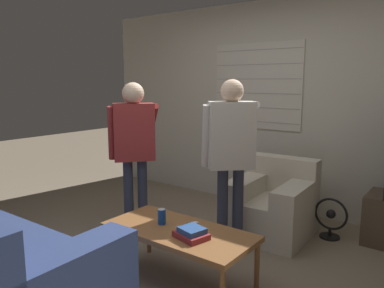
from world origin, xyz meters
name	(u,v)px	position (x,y,z in m)	size (l,w,h in m)	color
ground_plane	(165,266)	(0.00, 0.00, 0.00)	(16.00, 16.00, 0.00)	#7F705B
wall_back	(271,106)	(-0.01, 2.03, 1.28)	(5.20, 0.08, 2.55)	#BCB7A8
armchair_beige	(273,204)	(0.42, 1.22, 0.31)	(0.80, 0.85, 0.78)	beige
coffee_table	(179,234)	(0.26, -0.13, 0.40)	(1.20, 0.57, 0.44)	brown
person_left_standing	(134,139)	(-0.76, 0.40, 0.99)	(0.47, 0.74, 1.57)	#33384C
person_right_standing	(231,145)	(0.28, 0.60, 1.01)	(0.49, 0.80, 1.60)	#33384C
book_stack	(191,233)	(0.44, -0.20, 0.48)	(0.27, 0.23, 0.08)	maroon
soda_can	(162,217)	(0.08, -0.12, 0.51)	(0.07, 0.07, 0.13)	#194C9E
spare_remote	(191,225)	(0.30, -0.02, 0.45)	(0.07, 0.14, 0.02)	white
floor_fan	(331,218)	(0.95, 1.47, 0.20)	(0.33, 0.20, 0.42)	black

